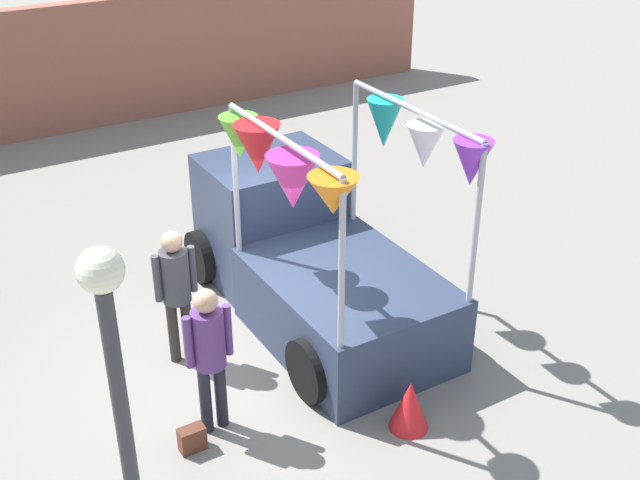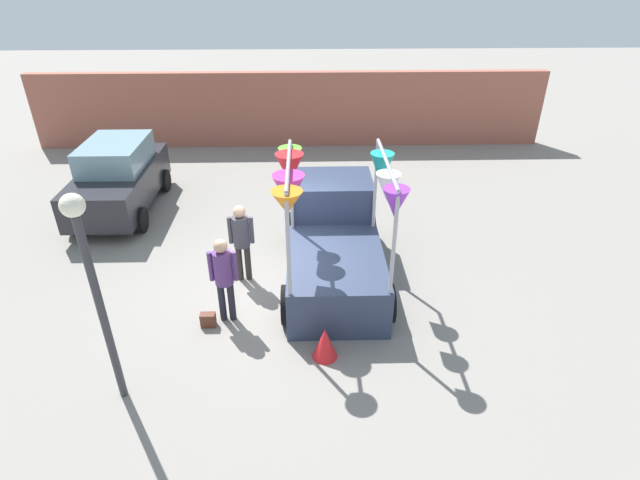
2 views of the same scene
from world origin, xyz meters
The scene contains 8 objects.
ground_plane centered at (0.00, 0.00, 0.00)m, with size 60.00×60.00×0.00m, color gray.
vendor_truck centered at (1.10, 0.61, 0.91)m, with size 2.44×4.14×2.97m.
person_customer centered at (-0.98, -1.00, 1.07)m, with size 0.53×0.34×1.76m.
person_vendor centered at (-0.80, 0.37, 1.07)m, with size 0.53×0.34×1.75m.
handbag centered at (-1.33, -1.20, 0.14)m, with size 0.28×0.16×0.28m, color #592D1E.
street_lamp centered at (-2.40, -2.86, 2.33)m, with size 0.32×0.32×3.52m.
brick_boundary_wall centered at (0.00, 9.06, 1.30)m, with size 18.00×0.36×2.60m, color #9E5947.
folded_kite_bundle_crimson centered at (0.84, -2.08, 0.30)m, with size 0.44×0.44×0.60m, color red.
Camera 1 is at (-3.47, -7.40, 5.98)m, focal length 45.00 mm.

